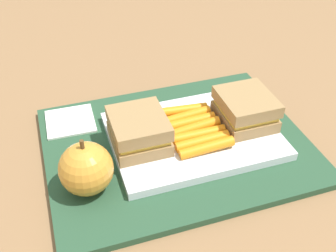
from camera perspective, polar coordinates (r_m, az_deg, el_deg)
ground_plane at (r=0.59m, az=1.16°, el=-2.99°), size 2.40×2.40×0.00m
lunchbag_mat at (r=0.58m, az=1.17°, el=-2.62°), size 0.36×0.28×0.01m
food_tray at (r=0.58m, az=3.51°, el=-1.29°), size 0.23×0.17×0.01m
sandwich_half_left at (r=0.59m, az=10.65°, el=2.31°), size 0.07×0.08×0.04m
sandwich_half_right at (r=0.55m, az=-4.04°, el=-0.66°), size 0.07×0.08×0.04m
carrot_sticks_bundle at (r=0.57m, az=3.58°, el=-0.29°), size 0.08×0.10×0.02m
apple at (r=0.50m, az=-11.23°, el=-5.81°), size 0.07×0.07×0.08m
paper_napkin at (r=0.63m, az=-13.34°, el=0.65°), size 0.07×0.07×0.00m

